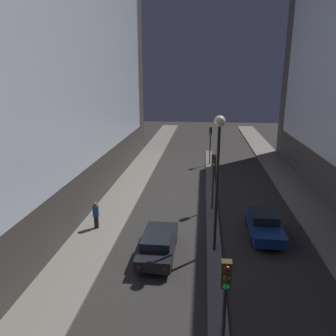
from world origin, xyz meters
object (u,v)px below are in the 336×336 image
traffic_light_near (225,293)px  pedestrian_on_left_sidewalk (96,214)px  traffic_light_far (210,137)px  car_right_lane (264,224)px  traffic_light_mid (213,169)px  car_left_lane (158,244)px  street_lamp (218,155)px

traffic_light_near → pedestrian_on_left_sidewalk: size_ratio=2.35×
traffic_light_near → traffic_light_far: same height
traffic_light_far → pedestrian_on_left_sidewalk: bearing=-114.1°
car_right_lane → traffic_light_mid: bearing=130.4°
traffic_light_far → car_left_lane: bearing=-99.1°
traffic_light_mid → traffic_light_near: bearing=-90.0°
traffic_light_far → car_right_lane: bearing=-79.2°
pedestrian_on_left_sidewalk → traffic_light_mid: bearing=28.2°
traffic_light_far → car_left_lane: traffic_light_far is taller
traffic_light_far → street_lamp: (0.00, -18.84, 2.48)m
traffic_light_mid → car_right_lane: 5.43m
traffic_light_mid → pedestrian_on_left_sidewalk: traffic_light_mid is taller
traffic_light_near → street_lamp: street_lamp is taller
traffic_light_near → car_right_lane: 11.15m
pedestrian_on_left_sidewalk → traffic_light_near: bearing=-53.0°
traffic_light_mid → car_right_lane: traffic_light_mid is taller
car_right_lane → car_left_lane: bearing=-153.6°
traffic_light_mid → car_left_lane: traffic_light_mid is taller
car_right_lane → traffic_light_near: bearing=-106.8°
traffic_light_mid → car_left_lane: 7.89m
traffic_light_far → street_lamp: bearing=-90.0°
pedestrian_on_left_sidewalk → street_lamp: bearing=-14.7°
traffic_light_near → car_left_lane: bearing=113.3°
street_lamp → traffic_light_mid: bearing=90.0°
street_lamp → car_left_lane: 5.93m
street_lamp → traffic_light_near: bearing=-90.0°
traffic_light_near → car_right_lane: (3.14, 10.41, -2.47)m
traffic_light_far → pedestrian_on_left_sidewalk: traffic_light_far is taller
traffic_light_mid → pedestrian_on_left_sidewalk: (-7.55, -4.06, -2.14)m
traffic_light_mid → pedestrian_on_left_sidewalk: 8.84m
traffic_light_mid → traffic_light_far: size_ratio=1.00×
traffic_light_far → car_left_lane: 20.01m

